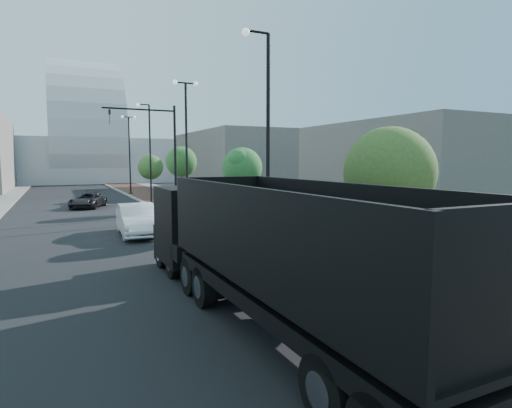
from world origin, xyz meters
name	(u,v)px	position (x,y,z in m)	size (l,w,h in m)	color
ground	(463,357)	(0.00, 0.00, 0.00)	(220.00, 220.00, 0.00)	black
sidewalk	(167,197)	(3.50, 40.00, 0.06)	(7.00, 140.00, 0.12)	#4C2D23
concrete_strip	(191,196)	(6.20, 40.00, 0.07)	(2.40, 140.00, 0.13)	slate
curb	(134,198)	(0.00, 40.00, 0.07)	(0.30, 140.00, 0.14)	gray
dump_truck	(232,247)	(-2.80, 5.64, 1.48)	(2.73, 13.46, 3.52)	black
white_sedan	(137,220)	(-3.54, 17.45, 0.85)	(1.80, 5.15, 1.70)	white
dark_car_mid	(88,200)	(-5.01, 32.85, 0.64)	(2.14, 4.64, 1.29)	black
dark_car_far	(93,198)	(-4.40, 35.41, 0.63)	(1.75, 4.32, 1.25)	black
pedestrian	(270,202)	(6.75, 21.70, 0.98)	(0.72, 0.47, 1.96)	black
streetlight_1	(266,153)	(0.49, 10.00, 4.34)	(1.44, 0.56, 9.21)	black
streetlight_2	(187,149)	(0.60, 22.00, 4.82)	(1.72, 0.56, 9.28)	black
streetlight_3	(149,157)	(0.49, 34.00, 4.34)	(1.44, 0.56, 9.21)	black
streetlight_4	(130,154)	(0.60, 46.00, 4.82)	(1.72, 0.56, 9.28)	black
traffic_mast	(163,147)	(-0.30, 25.00, 4.98)	(5.09, 0.20, 8.00)	black
tree_0	(390,173)	(1.65, 4.02, 3.66)	(2.71, 2.71, 5.03)	#382619
tree_1	(243,168)	(1.65, 15.02, 3.63)	(2.24, 2.16, 4.72)	#382619
tree_2	(182,162)	(1.65, 27.02, 3.93)	(2.46, 2.43, 5.16)	#382619
tree_3	(151,167)	(1.65, 39.02, 3.35)	(2.60, 2.59, 4.66)	#382619
convention_center	(85,151)	(-2.00, 85.00, 6.00)	(50.00, 30.00, 50.00)	#AEB3B9
commercial_block_ne	(237,161)	(16.00, 50.00, 4.00)	(12.00, 22.00, 8.00)	#5E5B55
commercial_block_e	(403,167)	(18.00, 20.00, 3.50)	(10.00, 16.00, 7.00)	#625E58
utility_cover_0	(494,316)	(2.40, 1.00, 0.13)	(0.50, 0.50, 0.02)	black
utility_cover_1	(330,258)	(2.40, 8.00, 0.13)	(0.50, 0.50, 0.02)	black
utility_cover_2	(229,222)	(2.40, 19.00, 0.13)	(0.50, 0.50, 0.02)	black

